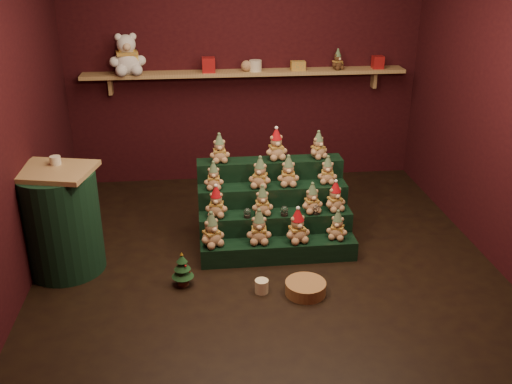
{
  "coord_description": "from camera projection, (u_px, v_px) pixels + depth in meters",
  "views": [
    {
      "loc": [
        -0.57,
        -4.45,
        2.62
      ],
      "look_at": [
        -0.06,
        0.25,
        0.55
      ],
      "focal_mm": 40.0,
      "sensor_mm": 36.0,
      "label": 1
    }
  ],
  "objects": [
    {
      "name": "shelf_plush_ball",
      "position": [
        246.0,
        66.0,
        6.3
      ],
      "size": [
        0.12,
        0.12,
        0.12
      ],
      "primitive_type": "sphere",
      "color": "tan",
      "rests_on": "back_shelf"
    },
    {
      "name": "left_wall",
      "position": [
        4.0,
        116.0,
        4.4
      ],
      "size": [
        0.1,
        4.0,
        2.8
      ],
      "primitive_type": "cube",
      "color": "black",
      "rests_on": "ground"
    },
    {
      "name": "back_wall",
      "position": [
        244.0,
        61.0,
        6.47
      ],
      "size": [
        4.0,
        0.1,
        2.8
      ],
      "primitive_type": "cube",
      "color": "black",
      "rests_on": "ground"
    },
    {
      "name": "snow_globe_c",
      "position": [
        316.0,
        209.0,
        5.17
      ],
      "size": [
        0.07,
        0.07,
        0.09
      ],
      "color": "black",
      "rests_on": "riser_tier_midfront"
    },
    {
      "name": "white_bear",
      "position": [
        126.0,
        49.0,
        6.07
      ],
      "size": [
        0.44,
        0.41,
        0.54
      ],
      "primitive_type": null,
      "rotation": [
        0.0,
        0.0,
        0.18
      ],
      "color": "silver",
      "rests_on": "back_shelf"
    },
    {
      "name": "teddy_12",
      "position": [
        219.0,
        148.0,
        5.36
      ],
      "size": [
        0.2,
        0.18,
        0.27
      ],
      "primitive_type": null,
      "rotation": [
        0.0,
        0.0,
        0.05
      ],
      "color": "tan",
      "rests_on": "riser_tier_back"
    },
    {
      "name": "ground",
      "position": [
        266.0,
        259.0,
        5.16
      ],
      "size": [
        4.0,
        4.0,
        0.0
      ],
      "primitive_type": "plane",
      "color": "black",
      "rests_on": "ground"
    },
    {
      "name": "teddy_13",
      "position": [
        276.0,
        144.0,
        5.42
      ],
      "size": [
        0.24,
        0.23,
        0.3
      ],
      "primitive_type": null,
      "rotation": [
        0.0,
        0.0,
        0.19
      ],
      "color": "tan",
      "rests_on": "riser_tier_back"
    },
    {
      "name": "teddy_14",
      "position": [
        318.0,
        145.0,
        5.46
      ],
      "size": [
        0.24,
        0.24,
        0.26
      ],
      "primitive_type": null,
      "rotation": [
        0.0,
        0.0,
        0.5
      ],
      "color": "tan",
      "rests_on": "riser_tier_back"
    },
    {
      "name": "gift_tin_cream",
      "position": [
        255.0,
        66.0,
        6.31
      ],
      "size": [
        0.14,
        0.14,
        0.12
      ],
      "primitive_type": "cylinder",
      "color": "beige",
      "rests_on": "back_shelf"
    },
    {
      "name": "side_table",
      "position": [
        61.0,
        221.0,
        4.83
      ],
      "size": [
        0.71,
        0.65,
        0.94
      ],
      "rotation": [
        0.0,
        0.0,
        -0.23
      ],
      "color": "tan",
      "rests_on": "ground"
    },
    {
      "name": "teddy_5",
      "position": [
        262.0,
        200.0,
        5.14
      ],
      "size": [
        0.2,
        0.18,
        0.27
      ],
      "primitive_type": null,
      "rotation": [
        0.0,
        0.0,
        0.04
      ],
      "color": "tan",
      "rests_on": "riser_tier_midfront"
    },
    {
      "name": "scarf_gift_box",
      "position": [
        298.0,
        66.0,
        6.36
      ],
      "size": [
        0.16,
        0.1,
        0.1
      ],
      "primitive_type": "cube",
      "color": "orange",
      "rests_on": "back_shelf"
    },
    {
      "name": "teddy_8",
      "position": [
        214.0,
        176.0,
        5.22
      ],
      "size": [
        0.19,
        0.17,
        0.26
      ],
      "primitive_type": null,
      "rotation": [
        0.0,
        0.0,
        -0.04
      ],
      "color": "tan",
      "rests_on": "riser_tier_midback"
    },
    {
      "name": "front_wall",
      "position": [
        320.0,
        221.0,
        2.73
      ],
      "size": [
        4.0,
        0.1,
        2.8
      ],
      "primitive_type": "cube",
      "color": "black",
      "rests_on": "ground"
    },
    {
      "name": "riser_tier_midback",
      "position": [
        272.0,
        212.0,
        5.44
      ],
      "size": [
        1.4,
        0.22,
        0.54
      ],
      "primitive_type": "cube",
      "color": "black",
      "rests_on": "ground"
    },
    {
      "name": "teddy_9",
      "position": [
        260.0,
        172.0,
        5.25
      ],
      "size": [
        0.26,
        0.25,
        0.29
      ],
      "primitive_type": null,
      "rotation": [
        0.0,
        0.0,
        -0.35
      ],
      "color": "tan",
      "rests_on": "riser_tier_midback"
    },
    {
      "name": "teddy_3",
      "position": [
        337.0,
        225.0,
        5.09
      ],
      "size": [
        0.24,
        0.23,
        0.26
      ],
      "primitive_type": null,
      "rotation": [
        0.0,
        0.0,
        -0.4
      ],
      "color": "tan",
      "rests_on": "riser_tier_front"
    },
    {
      "name": "brown_bear",
      "position": [
        338.0,
        60.0,
        6.37
      ],
      "size": [
        0.2,
        0.2,
        0.22
      ],
      "primitive_type": null,
      "rotation": [
        0.0,
        0.0,
        0.49
      ],
      "color": "#472B17",
      "rests_on": "back_shelf"
    },
    {
      "name": "riser_tier_midfront",
      "position": [
        275.0,
        231.0,
        5.28
      ],
      "size": [
        1.4,
        0.22,
        0.36
      ],
      "primitive_type": "cube",
      "color": "black",
      "rests_on": "ground"
    },
    {
      "name": "gift_tin_red_b",
      "position": [
        378.0,
        62.0,
        6.44
      ],
      "size": [
        0.12,
        0.12,
        0.14
      ],
      "primitive_type": "cube",
      "color": "#AE1A1B",
      "rests_on": "back_shelf"
    },
    {
      "name": "snow_globe_a",
      "position": [
        247.0,
        213.0,
        5.11
      ],
      "size": [
        0.07,
        0.07,
        0.09
      ],
      "color": "black",
      "rests_on": "riser_tier_midfront"
    },
    {
      "name": "teddy_10",
      "position": [
        288.0,
        171.0,
        5.29
      ],
      "size": [
        0.22,
        0.2,
        0.29
      ],
      "primitive_type": null,
      "rotation": [
        0.0,
        0.0,
        -0.07
      ],
      "color": "tan",
      "rests_on": "riser_tier_midback"
    },
    {
      "name": "teddy_7",
      "position": [
        335.0,
        196.0,
        5.21
      ],
      "size": [
        0.24,
        0.23,
        0.28
      ],
      "primitive_type": null,
      "rotation": [
        0.0,
        0.0,
        0.3
      ],
      "color": "tan",
      "rests_on": "riser_tier_midfront"
    },
    {
      "name": "wicker_basket",
      "position": [
        305.0,
        288.0,
        4.63
      ],
      "size": [
        0.41,
        0.41,
        0.1
      ],
      "primitive_type": "cylinder",
      "rotation": [
        0.0,
        0.0,
        -0.28
      ],
      "color": "#9E6F3F",
      "rests_on": "ground"
    },
    {
      "name": "mug_left",
      "position": [
        262.0,
        286.0,
        4.65
      ],
      "size": [
        0.11,
        0.11,
        0.11
      ],
      "primitive_type": "cylinder",
      "color": "#F3E7B3",
      "rests_on": "ground"
    },
    {
      "name": "right_wall",
      "position": [
        508.0,
        101.0,
        4.8
      ],
      "size": [
        0.1,
        4.0,
        2.8
      ],
      "primitive_type": "cube",
      "color": "black",
      "rests_on": "ground"
    },
    {
      "name": "back_shelf",
      "position": [
        246.0,
        73.0,
        6.35
      ],
      "size": [
        3.6,
        0.26,
        0.24
      ],
      "color": "tan",
      "rests_on": "ground"
    },
    {
      "name": "table_ornament",
      "position": [
        55.0,
        160.0,
        4.71
      ],
      "size": [
        0.09,
        0.09,
        0.07
      ],
      "primitive_type": "cylinder",
      "color": "beige",
      "rests_on": "side_table"
    },
    {
      "name": "teddy_11",
      "position": [
        328.0,
        170.0,
        5.35
      ],
      "size": [
        0.21,
        0.19,
        0.26
      ],
      "primitive_type": null,
      "rotation": [
        0.0,
        0.0,
        -0.14
      ],
      "color": "tan",
      "rests_on": "riser_tier_midback"
    },
    {
      "name": "teddy_4",
      "position": [
        216.0,
        201.0,
        5.1
      ],
      "size": [
        0.23,
        0.21,
        0.28
      ],
      "primitive_type": null,
      "rotation": [
        0.0,
        0.0,
        -0.16
      ],
      "color": "tan",
      "rests_on": "riser_tier_midfront"
    },
    {
      "name": "teddy_2",
      "position": [
        297.0,
        226.0,
        5.03
      ],
      "size": [
        0.27,
        0.25,
        0.31
      ],
      "primitive_type": null,
      "rotation": [
        0.0,
        0.0,
        0.25
      ],
      "color": "tan",
      "rests_on": "riser_tier_front"
    },
    {
      "name": "teddy_0",
      "position": [
        211.0,
        229.0,
        4.96
      ],
      "size": [
        0.29,
        0.28,
        0.31
      ],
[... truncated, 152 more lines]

